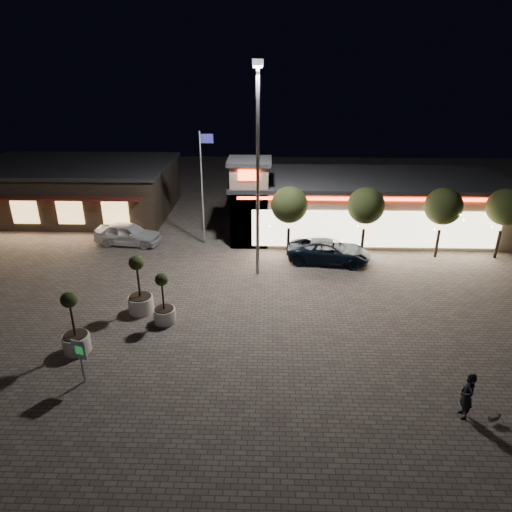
{
  "coord_description": "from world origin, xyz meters",
  "views": [
    {
      "loc": [
        2.69,
        -17.78,
        12.38
      ],
      "look_at": [
        1.96,
        6.0,
        2.06
      ],
      "focal_mm": 32.0,
      "sensor_mm": 36.0,
      "label": 1
    }
  ],
  "objects_px": {
    "planter_mid": "(75,333)",
    "valet_sign": "(80,353)",
    "pedestrian": "(467,396)",
    "white_sedan": "(128,234)",
    "pickup_truck": "(329,251)",
    "planter_left": "(140,295)"
  },
  "relations": [
    {
      "from": "planter_mid",
      "to": "valet_sign",
      "type": "distance_m",
      "value": 2.47
    },
    {
      "from": "pedestrian",
      "to": "white_sedan",
      "type": "bearing_deg",
      "value": -133.31
    },
    {
      "from": "pickup_truck",
      "to": "planter_mid",
      "type": "relative_size",
      "value": 1.77
    },
    {
      "from": "pickup_truck",
      "to": "planter_left",
      "type": "height_order",
      "value": "planter_left"
    },
    {
      "from": "planter_left",
      "to": "white_sedan",
      "type": "bearing_deg",
      "value": 109.8
    },
    {
      "from": "valet_sign",
      "to": "pedestrian",
      "type": "bearing_deg",
      "value": -5.97
    },
    {
      "from": "pedestrian",
      "to": "planter_left",
      "type": "distance_m",
      "value": 15.9
    },
    {
      "from": "pickup_truck",
      "to": "pedestrian",
      "type": "bearing_deg",
      "value": -158.35
    },
    {
      "from": "pedestrian",
      "to": "planter_left",
      "type": "relative_size",
      "value": 0.6
    },
    {
      "from": "pickup_truck",
      "to": "planter_left",
      "type": "relative_size",
      "value": 1.66
    },
    {
      "from": "white_sedan",
      "to": "planter_left",
      "type": "height_order",
      "value": "planter_left"
    },
    {
      "from": "pedestrian",
      "to": "valet_sign",
      "type": "bearing_deg",
      "value": -95.41
    },
    {
      "from": "pedestrian",
      "to": "planter_mid",
      "type": "bearing_deg",
      "value": -102.41
    },
    {
      "from": "white_sedan",
      "to": "planter_mid",
      "type": "distance_m",
      "value": 13.22
    },
    {
      "from": "white_sedan",
      "to": "valet_sign",
      "type": "distance_m",
      "value": 15.51
    },
    {
      "from": "valet_sign",
      "to": "pickup_truck",
      "type": "bearing_deg",
      "value": 47.41
    },
    {
      "from": "white_sedan",
      "to": "planter_mid",
      "type": "xyz_separation_m",
      "value": [
        1.41,
        -13.14,
        0.13
      ]
    },
    {
      "from": "planter_mid",
      "to": "white_sedan",
      "type": "bearing_deg",
      "value": 96.13
    },
    {
      "from": "planter_mid",
      "to": "planter_left",
      "type": "bearing_deg",
      "value": 60.88
    },
    {
      "from": "pedestrian",
      "to": "valet_sign",
      "type": "relative_size",
      "value": 0.96
    },
    {
      "from": "white_sedan",
      "to": "valet_sign",
      "type": "xyz_separation_m",
      "value": [
        2.54,
        -15.29,
        0.59
      ]
    },
    {
      "from": "pedestrian",
      "to": "planter_mid",
      "type": "distance_m",
      "value": 16.54
    }
  ]
}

